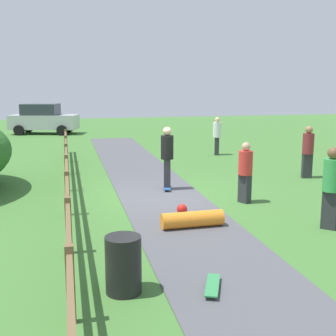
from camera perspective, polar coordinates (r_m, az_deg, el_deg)
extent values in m
plane|color=#427533|center=(12.78, -0.95, -3.64)|extent=(60.00, 60.00, 0.00)
cube|color=#515156|center=(12.78, -0.95, -3.60)|extent=(2.40, 28.00, 0.02)
cube|color=brown|center=(6.26, -12.39, -14.35)|extent=(0.12, 0.12, 1.10)
cube|color=brown|center=(8.66, -12.63, -7.18)|extent=(0.12, 0.12, 1.10)
cube|color=brown|center=(11.13, -12.76, -3.16)|extent=(0.12, 0.12, 1.10)
cube|color=brown|center=(13.65, -12.84, -0.61)|extent=(0.12, 0.12, 1.10)
cube|color=brown|center=(16.18, -12.90, 1.14)|extent=(0.12, 0.12, 1.10)
cube|color=brown|center=(18.72, -12.94, 2.42)|extent=(0.12, 0.12, 1.10)
cube|color=brown|center=(21.27, -12.97, 3.39)|extent=(0.12, 0.12, 1.10)
cube|color=brown|center=(12.40, -12.79, -1.98)|extent=(0.08, 18.00, 0.09)
cube|color=brown|center=(12.31, -12.88, 0.06)|extent=(0.08, 18.00, 0.09)
cylinder|color=black|center=(7.01, -5.74, -12.22)|extent=(0.56, 0.56, 0.90)
cube|color=#265999|center=(13.52, -0.11, -2.43)|extent=(0.37, 0.82, 0.02)
cylinder|color=silver|center=(13.80, -0.43, -2.34)|extent=(0.04, 0.07, 0.06)
cylinder|color=silver|center=(13.80, 0.19, -2.34)|extent=(0.04, 0.07, 0.06)
cylinder|color=silver|center=(13.26, -0.43, -2.89)|extent=(0.04, 0.07, 0.06)
cylinder|color=silver|center=(13.26, 0.22, -2.89)|extent=(0.04, 0.07, 0.06)
cube|color=#2D2D33|center=(13.43, -0.11, -0.62)|extent=(0.26, 0.36, 0.85)
cylinder|color=black|center=(13.29, -0.11, 2.68)|extent=(0.45, 0.45, 0.71)
sphere|color=beige|center=(13.24, -0.11, 4.74)|extent=(0.25, 0.25, 0.25)
cylinder|color=orange|center=(10.00, 3.15, -6.58)|extent=(1.42, 0.40, 0.36)
sphere|color=red|center=(10.75, 1.81, -5.32)|extent=(0.26, 0.26, 0.26)
cube|color=#338C4C|center=(7.20, 5.73, -14.70)|extent=(0.49, 0.82, 0.02)
cylinder|color=silver|center=(7.47, 5.27, -14.05)|extent=(0.05, 0.07, 0.06)
cylinder|color=silver|center=(7.46, 6.45, -14.10)|extent=(0.05, 0.07, 0.06)
cylinder|color=silver|center=(6.97, 4.93, -15.97)|extent=(0.05, 0.07, 0.06)
cylinder|color=silver|center=(6.96, 6.21, -16.03)|extent=(0.05, 0.07, 0.06)
cube|color=#2D2D33|center=(12.21, 9.80, -2.62)|extent=(0.31, 0.37, 0.77)
cylinder|color=red|center=(12.07, 9.91, 0.66)|extent=(0.50, 0.50, 0.64)
sphere|color=tan|center=(12.00, 9.98, 2.72)|extent=(0.23, 0.23, 0.23)
cube|color=#2D2D33|center=(15.90, 17.38, 0.27)|extent=(0.35, 0.26, 0.83)
cylinder|color=maroon|center=(15.79, 17.53, 3.00)|extent=(0.45, 0.45, 0.69)
sphere|color=#9E704C|center=(15.73, 17.63, 4.70)|extent=(0.25, 0.25, 0.25)
cube|color=#2D2D33|center=(10.49, 20.00, -5.09)|extent=(0.37, 0.37, 0.86)
cylinder|color=green|center=(10.32, 20.28, -0.87)|extent=(0.54, 0.54, 0.72)
sphere|color=brown|center=(10.23, 20.46, 1.80)|extent=(0.26, 0.26, 0.26)
cube|color=#2D2D33|center=(20.23, 6.28, 2.81)|extent=(0.30, 0.37, 0.80)
cylinder|color=white|center=(20.15, 6.33, 4.88)|extent=(0.49, 0.49, 0.67)
sphere|color=beige|center=(20.10, 6.35, 6.17)|extent=(0.24, 0.24, 0.24)
cube|color=#B7B7BC|center=(29.67, -15.58, 5.72)|extent=(4.49, 2.70, 0.90)
cube|color=#2D333D|center=(29.67, -16.03, 7.25)|extent=(2.52, 2.06, 0.70)
cylinder|color=black|center=(30.19, -12.59, 5.08)|extent=(0.68, 0.39, 0.64)
cylinder|color=black|center=(28.50, -13.44, 4.72)|extent=(0.68, 0.39, 0.64)
cylinder|color=black|center=(30.96, -17.46, 4.98)|extent=(0.68, 0.39, 0.64)
cylinder|color=black|center=(29.31, -18.57, 4.61)|extent=(0.68, 0.39, 0.64)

